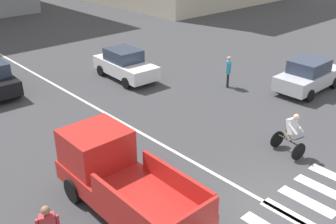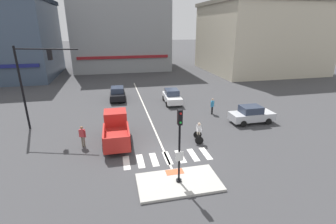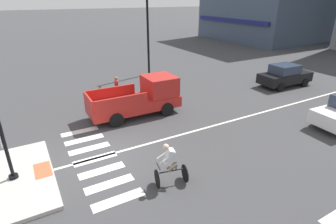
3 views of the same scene
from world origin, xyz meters
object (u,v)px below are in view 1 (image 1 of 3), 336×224
at_px(car_silver_cross_right, 309,75).
at_px(cyclist, 291,133).
at_px(pedestrian_waiting_far_side, 228,69).
at_px(car_white_eastbound_far, 125,64).
at_px(pickup_truck_red_westbound_near, 119,178).

distance_m(car_silver_cross_right, cyclist, 6.83).
relative_size(car_silver_cross_right, pedestrian_waiting_far_side, 2.46).
bearing_deg(cyclist, car_white_eastbound_far, 87.68).
relative_size(car_white_eastbound_far, pickup_truck_red_westbound_near, 0.82).
xyz_separation_m(pickup_truck_red_westbound_near, cyclist, (6.29, -1.80, -0.11)).
xyz_separation_m(pickup_truck_red_westbound_near, pedestrian_waiting_far_side, (9.86, 4.02, 0.00)).
bearing_deg(car_white_eastbound_far, car_silver_cross_right, -53.03).
xyz_separation_m(car_silver_cross_right, pedestrian_waiting_far_side, (-2.67, 3.04, 0.17)).
relative_size(car_white_eastbound_far, cyclist, 2.49).
bearing_deg(cyclist, car_silver_cross_right, 24.02).
bearing_deg(car_white_eastbound_far, cyclist, -92.32).
relative_size(car_white_eastbound_far, pedestrian_waiting_far_side, 2.51).
bearing_deg(car_white_eastbound_far, pedestrian_waiting_far_side, -56.11).
height_order(car_white_eastbound_far, pedestrian_waiting_far_side, pedestrian_waiting_far_side).
xyz_separation_m(car_silver_cross_right, cyclist, (-6.24, -2.78, 0.06)).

